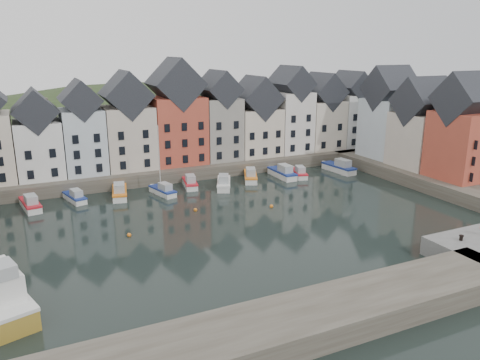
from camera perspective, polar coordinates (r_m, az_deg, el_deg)
ground at (r=57.85m, az=1.02°, el=-5.64°), size 260.00×260.00×0.00m
far_quay at (r=84.30m, az=-7.98°, el=1.79°), size 90.00×16.00×2.00m
right_quay at (r=82.05m, az=23.91°, el=0.19°), size 14.00×54.00×2.00m
near_wall at (r=35.86m, az=2.17°, el=-18.30°), size 50.00×6.00×2.00m
hillside at (r=113.92m, az=-11.54°, el=-4.65°), size 153.60×70.40×64.00m
far_terrace at (r=81.89m, az=-5.61°, el=7.08°), size 72.37×8.16×17.78m
right_terrace at (r=83.09m, az=21.45°, el=6.23°), size 8.30×24.25×16.36m
mooring_buoys at (r=60.91m, az=-4.59°, el=-4.41°), size 20.50×5.50×0.50m
boat_a at (r=69.63m, az=-24.17°, el=-2.70°), size 2.88×6.43×2.38m
boat_b at (r=70.82m, az=-19.46°, el=-1.99°), size 2.96×5.66×2.08m
boat_c at (r=70.85m, az=-14.46°, el=-1.46°), size 3.23×6.80×2.51m
boat_d at (r=70.70m, az=-9.36°, el=-1.25°), size 3.03×5.77×10.55m
boat_e at (r=74.15m, az=-6.12°, el=-0.33°), size 2.96×6.18×2.28m
boat_f at (r=73.26m, az=-1.99°, el=-0.40°), size 4.48×6.74×2.49m
boat_g at (r=77.32m, az=1.29°, el=0.47°), size 4.43×6.70×2.47m
boat_h at (r=79.44m, az=5.22°, el=0.85°), size 2.11×6.78×2.60m
boat_i at (r=80.30m, az=7.20°, el=0.86°), size 3.27×5.90×2.16m
boat_j at (r=84.53m, az=12.04°, el=1.49°), size 2.82×7.15×2.68m
mooring_bollard at (r=53.60m, az=25.36°, el=-6.36°), size 0.48×0.48×0.56m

